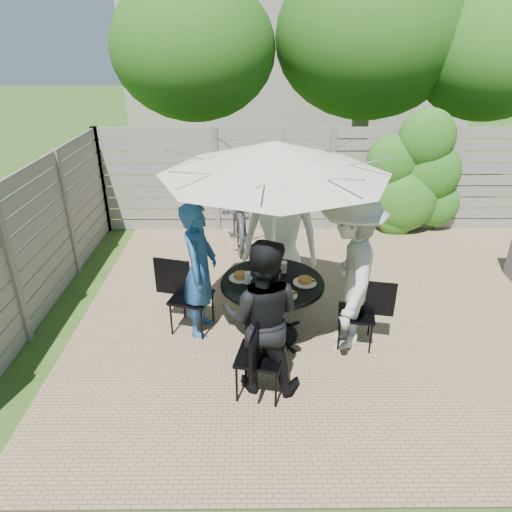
{
  "coord_description": "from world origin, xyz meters",
  "views": [
    {
      "loc": [
        -1.36,
        -4.74,
        3.2
      ],
      "look_at": [
        -1.33,
        -0.1,
        0.96
      ],
      "focal_mm": 32.0,
      "sensor_mm": 36.0,
      "label": 1
    }
  ],
  "objects_px": {
    "umbrella": "(275,158)",
    "glass_back": "(266,264)",
    "chair_right": "(356,325)",
    "syrup_jug": "(268,272)",
    "plate_left": "(241,276)",
    "plate_back": "(276,264)",
    "person_back": "(280,234)",
    "plate_front": "(268,295)",
    "patio_table": "(272,298)",
    "chair_left": "(191,310)",
    "bicycle": "(238,208)",
    "chair_front": "(260,371)",
    "plate_extra": "(286,294)",
    "glass_left": "(248,278)",
    "chair_back": "(280,279)",
    "glass_front": "(279,287)",
    "plate_right": "(305,281)",
    "coffee_cup": "(283,268)",
    "person_right": "(349,273)",
    "person_front": "(262,318)",
    "person_left": "(200,271)"
  },
  "relations": [
    {
      "from": "umbrella",
      "to": "glass_back",
      "type": "xyz_separation_m",
      "value": [
        -0.06,
        0.27,
        -1.3
      ]
    },
    {
      "from": "chair_right",
      "to": "syrup_jug",
      "type": "distance_m",
      "value": 1.18
    },
    {
      "from": "plate_left",
      "to": "syrup_jug",
      "type": "xyz_separation_m",
      "value": [
        0.3,
        0.0,
        0.06
      ]
    },
    {
      "from": "umbrella",
      "to": "plate_back",
      "type": "relative_size",
      "value": 10.4
    },
    {
      "from": "person_back",
      "to": "plate_front",
      "type": "xyz_separation_m",
      "value": [
        -0.19,
        -1.18,
        -0.19
      ]
    },
    {
      "from": "person_back",
      "to": "patio_table",
      "type": "bearing_deg",
      "value": -90.0
    },
    {
      "from": "chair_left",
      "to": "bicycle",
      "type": "xyz_separation_m",
      "value": [
        0.48,
        2.74,
        0.28
      ]
    },
    {
      "from": "bicycle",
      "to": "chair_front",
      "type": "bearing_deg",
      "value": -91.63
    },
    {
      "from": "plate_left",
      "to": "chair_front",
      "type": "bearing_deg",
      "value": -78.68
    },
    {
      "from": "patio_table",
      "to": "syrup_jug",
      "type": "distance_m",
      "value": 0.32
    },
    {
      "from": "plate_extra",
      "to": "glass_left",
      "type": "bearing_deg",
      "value": 146.97
    },
    {
      "from": "person_back",
      "to": "glass_left",
      "type": "relative_size",
      "value": 13.77
    },
    {
      "from": "chair_back",
      "to": "glass_front",
      "type": "height_order",
      "value": "glass_front"
    },
    {
      "from": "plate_right",
      "to": "glass_back",
      "type": "height_order",
      "value": "glass_back"
    },
    {
      "from": "glass_back",
      "to": "coffee_cup",
      "type": "height_order",
      "value": "glass_back"
    },
    {
      "from": "plate_extra",
      "to": "glass_left",
      "type": "relative_size",
      "value": 1.71
    },
    {
      "from": "person_right",
      "to": "plate_right",
      "type": "relative_size",
      "value": 7.03
    },
    {
      "from": "person_back",
      "to": "glass_left",
      "type": "xyz_separation_m",
      "value": [
        -0.4,
        -0.88,
        -0.15
      ]
    },
    {
      "from": "chair_left",
      "to": "chair_front",
      "type": "bearing_deg",
      "value": -38.92
    },
    {
      "from": "glass_left",
      "to": "coffee_cup",
      "type": "relative_size",
      "value": 1.17
    },
    {
      "from": "chair_left",
      "to": "syrup_jug",
      "type": "bearing_deg",
      "value": 9.21
    },
    {
      "from": "glass_front",
      "to": "person_front",
      "type": "bearing_deg",
      "value": -109.51
    },
    {
      "from": "plate_front",
      "to": "glass_back",
      "type": "height_order",
      "value": "glass_back"
    },
    {
      "from": "plate_front",
      "to": "glass_front",
      "type": "relative_size",
      "value": 1.86
    },
    {
      "from": "plate_right",
      "to": "glass_front",
      "type": "bearing_deg",
      "value": -143.59
    },
    {
      "from": "person_right",
      "to": "chair_right",
      "type": "bearing_deg",
      "value": 89.77
    },
    {
      "from": "person_front",
      "to": "person_back",
      "type": "bearing_deg",
      "value": -90.0
    },
    {
      "from": "umbrella",
      "to": "chair_back",
      "type": "bearing_deg",
      "value": 80.91
    },
    {
      "from": "patio_table",
      "to": "plate_left",
      "type": "relative_size",
      "value": 5.01
    },
    {
      "from": "chair_left",
      "to": "glass_front",
      "type": "xyz_separation_m",
      "value": [
        1.02,
        -0.43,
        0.54
      ]
    },
    {
      "from": "plate_back",
      "to": "bicycle",
      "type": "xyz_separation_m",
      "value": [
        -0.53,
        2.54,
        -0.22
      ]
    },
    {
      "from": "person_left",
      "to": "plate_extra",
      "type": "relative_size",
      "value": 6.73
    },
    {
      "from": "umbrella",
      "to": "coffee_cup",
      "type": "relative_size",
      "value": 22.52
    },
    {
      "from": "chair_back",
      "to": "person_back",
      "type": "height_order",
      "value": "person_back"
    },
    {
      "from": "person_back",
      "to": "person_left",
      "type": "height_order",
      "value": "person_back"
    },
    {
      "from": "plate_extra",
      "to": "glass_left",
      "type": "distance_m",
      "value": 0.48
    },
    {
      "from": "chair_right",
      "to": "patio_table",
      "type": "bearing_deg",
      "value": 2.16
    },
    {
      "from": "chair_front",
      "to": "plate_right",
      "type": "distance_m",
      "value": 1.14
    },
    {
      "from": "umbrella",
      "to": "person_back",
      "type": "distance_m",
      "value": 1.42
    },
    {
      "from": "person_left",
      "to": "plate_back",
      "type": "height_order",
      "value": "person_left"
    },
    {
      "from": "plate_back",
      "to": "patio_table",
      "type": "bearing_deg",
      "value": -99.09
    },
    {
      "from": "chair_right",
      "to": "plate_front",
      "type": "height_order",
      "value": "chair_right"
    },
    {
      "from": "patio_table",
      "to": "plate_right",
      "type": "relative_size",
      "value": 5.01
    },
    {
      "from": "person_front",
      "to": "plate_front",
      "type": "height_order",
      "value": "person_front"
    },
    {
      "from": "chair_front",
      "to": "person_front",
      "type": "bearing_deg",
      "value": 2.67
    },
    {
      "from": "person_back",
      "to": "plate_back",
      "type": "bearing_deg",
      "value": -90.0
    },
    {
      "from": "plate_extra",
      "to": "bicycle",
      "type": "relative_size",
      "value": 0.11
    },
    {
      "from": "glass_back",
      "to": "glass_left",
      "type": "bearing_deg",
      "value": -122.09
    },
    {
      "from": "plate_right",
      "to": "plate_extra",
      "type": "xyz_separation_m",
      "value": [
        -0.23,
        -0.27,
        0.0
      ]
    },
    {
      "from": "umbrella",
      "to": "chair_right",
      "type": "bearing_deg",
      "value": -9.13
    }
  ]
}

